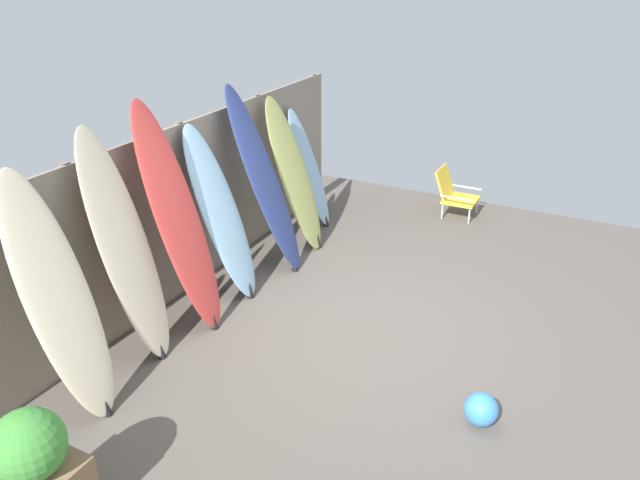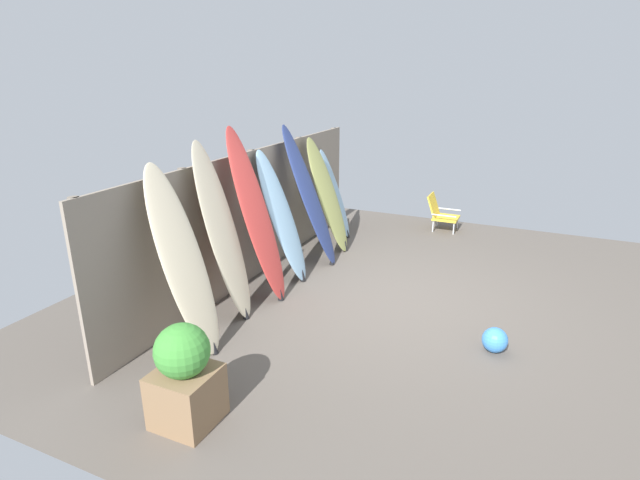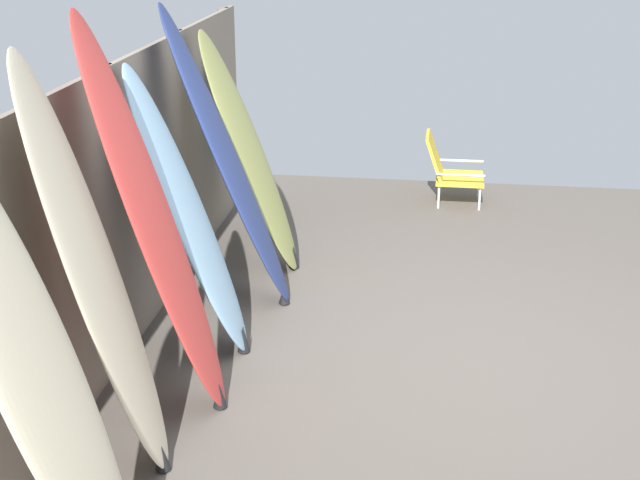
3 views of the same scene
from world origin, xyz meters
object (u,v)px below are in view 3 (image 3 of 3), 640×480
at_px(surfboard_cream_0, 38,373).
at_px(surfboard_cream_1, 96,277).
at_px(surfboard_skyblue_3, 189,215).
at_px(beach_chair, 448,169).
at_px(surfboard_skyblue_6, 251,150).
at_px(surfboard_red_2, 154,223).
at_px(surfboard_navy_4, 228,161).
at_px(surfboard_olive_5, 250,155).

height_order(surfboard_cream_0, surfboard_cream_1, surfboard_cream_1).
bearing_deg(surfboard_skyblue_3, surfboard_cream_1, 176.64).
bearing_deg(beach_chair, surfboard_skyblue_6, 107.35).
xyz_separation_m(surfboard_red_2, surfboard_skyblue_6, (2.72, 0.08, -0.34)).
bearing_deg(surfboard_cream_1, surfboard_cream_0, -175.04).
relative_size(surfboard_red_2, surfboard_skyblue_6, 1.43).
bearing_deg(surfboard_navy_4, surfboard_skyblue_6, 5.78).
distance_m(surfboard_red_2, surfboard_navy_4, 1.41).
relative_size(surfboard_red_2, beach_chair, 3.38).
distance_m(surfboard_cream_1, surfboard_skyblue_3, 1.29).
bearing_deg(surfboard_navy_4, surfboard_cream_1, 175.96).
bearing_deg(surfboard_navy_4, surfboard_red_2, 177.69).
relative_size(surfboard_cream_0, surfboard_red_2, 0.90).
distance_m(surfboard_navy_4, beach_chair, 2.97).
height_order(surfboard_skyblue_3, beach_chair, surfboard_skyblue_3).
xyz_separation_m(surfboard_cream_1, surfboard_navy_4, (2.02, -0.14, -0.01)).
distance_m(surfboard_cream_0, beach_chair, 5.56).
distance_m(surfboard_cream_0, surfboard_skyblue_3, 2.08).
relative_size(surfboard_cream_1, beach_chair, 3.23).
bearing_deg(surfboard_skyblue_3, surfboard_olive_5, -3.07).
relative_size(surfboard_skyblue_3, surfboard_olive_5, 1.00).
bearing_deg(surfboard_red_2, surfboard_skyblue_6, 1.59).
height_order(surfboard_cream_1, surfboard_skyblue_3, surfboard_cream_1).
relative_size(surfboard_cream_1, surfboard_olive_5, 1.16).
height_order(surfboard_cream_0, surfboard_skyblue_6, surfboard_cream_0).
height_order(surfboard_skyblue_3, surfboard_olive_5, surfboard_skyblue_3).
bearing_deg(surfboard_cream_1, surfboard_navy_4, -4.04).
xyz_separation_m(surfboard_cream_1, surfboard_red_2, (0.61, -0.09, 0.05)).
bearing_deg(surfboard_cream_0, surfboard_olive_5, -1.34).
bearing_deg(surfboard_skyblue_3, surfboard_skyblue_6, 1.81).
relative_size(surfboard_skyblue_3, beach_chair, 2.80).
relative_size(surfboard_cream_1, surfboard_skyblue_6, 1.37).
height_order(surfboard_red_2, surfboard_skyblue_6, surfboard_red_2).
height_order(surfboard_cream_1, surfboard_navy_4, surfboard_cream_1).
bearing_deg(surfboard_navy_4, beach_chair, -31.22).
distance_m(surfboard_navy_4, surfboard_olive_5, 0.67).
relative_size(surfboard_red_2, surfboard_skyblue_3, 1.21).
bearing_deg(surfboard_cream_0, beach_chair, -16.53).
bearing_deg(surfboard_skyblue_6, surfboard_red_2, -178.41).
xyz_separation_m(surfboard_red_2, beach_chair, (3.88, -1.55, -0.77)).
distance_m(surfboard_red_2, surfboard_skyblue_3, 0.69).
bearing_deg(surfboard_olive_5, surfboard_cream_1, 176.79).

